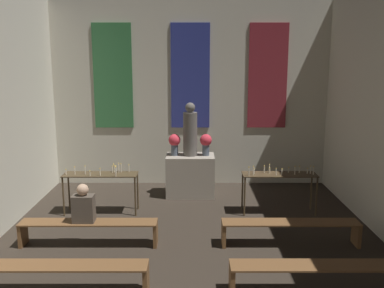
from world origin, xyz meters
name	(u,v)px	position (x,y,z in m)	size (l,w,h in m)	color
wall_back	(192,94)	(0.00, 9.90, 2.29)	(7.01, 0.16, 4.52)	beige
altar	(192,175)	(0.00, 8.89, 0.47)	(1.11, 0.73, 0.95)	gray
statue	(192,131)	(0.00, 8.89, 1.51)	(0.32, 0.32, 1.22)	#5B5651
flower_vase_left	(176,142)	(-0.36, 8.89, 1.25)	(0.27, 0.27, 0.50)	#4C5666
flower_vase_right	(208,143)	(0.36, 8.89, 1.25)	(0.27, 0.27, 0.50)	#4C5666
candle_rack_left	(103,178)	(-1.82, 7.70, 0.73)	(1.51, 0.45, 1.03)	#473823
candle_rack_right	(281,179)	(1.83, 7.70, 0.73)	(1.51, 0.45, 1.02)	#473823
pew_third_left	(64,271)	(-1.72, 4.58, 0.32)	(2.33, 0.36, 0.42)	brown
pew_third_right	(318,272)	(1.72, 4.58, 0.32)	(2.33, 0.36, 0.42)	brown
pew_back_left	(91,227)	(-1.72, 6.12, 0.32)	(2.33, 0.36, 0.42)	brown
pew_back_right	(292,227)	(1.72, 6.12, 0.32)	(2.33, 0.36, 0.42)	brown
person_seated	(85,205)	(-1.79, 6.12, 0.71)	(0.36, 0.24, 0.66)	#4C4238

